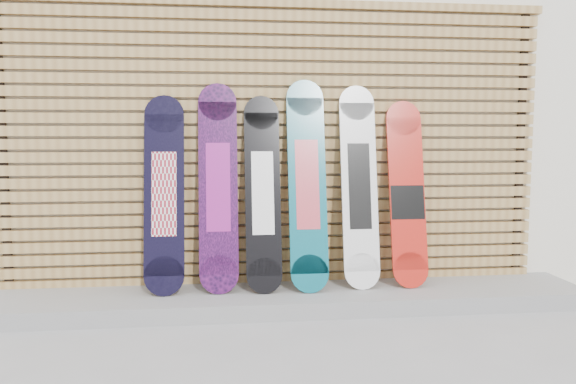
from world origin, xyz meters
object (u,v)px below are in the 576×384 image
snowboard_3 (307,184)px  snowboard_5 (407,194)px  snowboard_0 (164,194)px  snowboard_2 (263,193)px  snowboard_4 (359,186)px  snowboard_1 (218,187)px

snowboard_3 → snowboard_5: 0.78m
snowboard_0 → snowboard_2: size_ratio=1.00×
snowboard_0 → snowboard_2: 0.72m
snowboard_3 → snowboard_4: 0.40m
snowboard_1 → snowboard_5: 1.44m
snowboard_0 → snowboard_2: (0.72, -0.01, 0.00)m
snowboard_2 → snowboard_5: (1.11, 0.01, -0.03)m
snowboard_1 → snowboard_2: 0.33m
snowboard_1 → snowboard_2: snowboard_1 is taller
snowboard_1 → snowboard_5: size_ratio=1.09×
snowboard_0 → snowboard_4: (1.46, 0.01, 0.04)m
snowboard_0 → snowboard_1: size_ratio=0.94×
snowboard_4 → snowboard_1: bearing=-180.0°
snowboard_1 → snowboard_4: bearing=0.0°
snowboard_2 → snowboard_3: bearing=-1.4°
snowboard_1 → snowboard_4: snowboard_1 is taller
snowboard_3 → snowboard_4: snowboard_3 is taller
snowboard_0 → snowboard_1: bearing=0.7°
snowboard_5 → snowboard_3: bearing=-178.5°
snowboard_0 → snowboard_3: snowboard_3 is taller
snowboard_1 → snowboard_5: snowboard_1 is taller
snowboard_0 → snowboard_4: 1.46m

